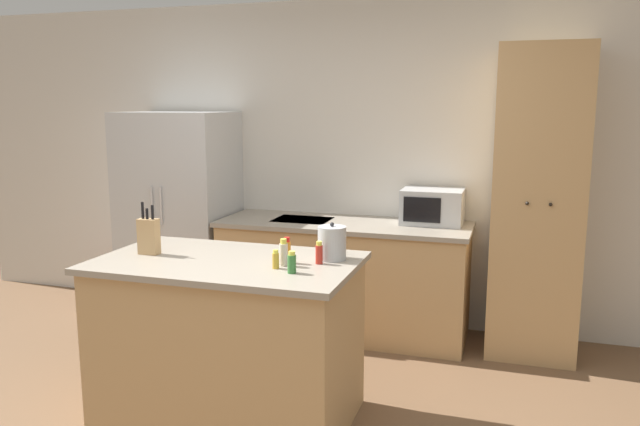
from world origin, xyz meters
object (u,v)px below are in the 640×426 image
(kettle, at_px, (332,243))
(refrigerator, at_px, (180,215))
(microwave, at_px, (432,206))
(spice_bottle_short_red, at_px, (284,253))
(fire_extinguisher, at_px, (129,283))
(pantry_cabinet, at_px, (537,203))
(knife_block, at_px, (149,236))
(spice_bottle_pale_salt, at_px, (319,253))
(spice_bottle_green_herb, at_px, (276,260))
(spice_bottle_tall_dark, at_px, (292,263))
(spice_bottle_amber_oil, at_px, (287,251))

(kettle, bearing_deg, refrigerator, 142.45)
(microwave, height_order, spice_bottle_short_red, microwave)
(microwave, relative_size, fire_extinguisher, 1.06)
(refrigerator, xyz_separation_m, pantry_cabinet, (2.84, 0.04, 0.23))
(pantry_cabinet, height_order, fire_extinguisher, pantry_cabinet)
(pantry_cabinet, bearing_deg, knife_block, -143.88)
(pantry_cabinet, xyz_separation_m, spice_bottle_pale_salt, (-1.15, -1.48, -0.10))
(spice_bottle_short_red, xyz_separation_m, spice_bottle_green_herb, (-0.02, -0.07, -0.02))
(spice_bottle_tall_dark, distance_m, spice_bottle_green_herb, 0.13)
(spice_bottle_tall_dark, xyz_separation_m, spice_bottle_short_red, (-0.09, 0.13, 0.01))
(spice_bottle_short_red, bearing_deg, microwave, 71.25)
(spice_bottle_amber_oil, height_order, spice_bottle_pale_salt, spice_bottle_amber_oil)
(refrigerator, relative_size, spice_bottle_amber_oil, 12.11)
(spice_bottle_tall_dark, distance_m, fire_extinguisher, 2.93)
(spice_bottle_pale_salt, bearing_deg, spice_bottle_amber_oil, -169.90)
(kettle, bearing_deg, microwave, 76.10)
(pantry_cabinet, xyz_separation_m, fire_extinguisher, (-3.43, 0.04, -0.90))
(spice_bottle_tall_dark, xyz_separation_m, spice_bottle_green_herb, (-0.11, 0.06, -0.01))
(refrigerator, bearing_deg, knife_block, -65.67)
(spice_bottle_amber_oil, xyz_separation_m, kettle, (0.21, 0.15, 0.03))
(spice_bottle_tall_dark, relative_size, spice_bottle_pale_salt, 0.93)
(spice_bottle_tall_dark, relative_size, spice_bottle_short_red, 0.78)
(pantry_cabinet, relative_size, kettle, 10.40)
(refrigerator, xyz_separation_m, spice_bottle_green_herb, (1.50, -1.61, 0.12))
(spice_bottle_short_red, height_order, spice_bottle_amber_oil, spice_bottle_short_red)
(microwave, relative_size, kettle, 2.16)
(spice_bottle_pale_salt, relative_size, fire_extinguisher, 0.29)
(spice_bottle_tall_dark, height_order, kettle, kettle)
(spice_bottle_pale_salt, distance_m, fire_extinguisher, 2.86)
(microwave, xyz_separation_m, spice_bottle_green_herb, (-0.59, -1.74, -0.04))
(spice_bottle_short_red, bearing_deg, spice_bottle_tall_dark, -53.67)
(refrigerator, height_order, fire_extinguisher, refrigerator)
(spice_bottle_green_herb, distance_m, kettle, 0.36)
(refrigerator, relative_size, spice_bottle_pale_salt, 13.88)
(spice_bottle_green_herb, xyz_separation_m, kettle, (0.23, 0.28, 0.05))
(refrigerator, bearing_deg, pantry_cabinet, 0.75)
(microwave, bearing_deg, spice_bottle_pale_salt, -104.23)
(spice_bottle_pale_salt, bearing_deg, kettle, 71.69)
(refrigerator, bearing_deg, spice_bottle_amber_oil, -44.18)
(spice_bottle_tall_dark, bearing_deg, pantry_cabinet, 54.33)
(pantry_cabinet, height_order, spice_bottle_short_red, pantry_cabinet)
(fire_extinguisher, bearing_deg, spice_bottle_tall_dark, -38.31)
(knife_block, bearing_deg, spice_bottle_short_red, -0.81)
(fire_extinguisher, bearing_deg, kettle, -31.23)
(knife_block, height_order, fire_extinguisher, knife_block)
(knife_block, distance_m, fire_extinguisher, 2.23)
(spice_bottle_amber_oil, relative_size, spice_bottle_pale_salt, 1.15)
(knife_block, bearing_deg, spice_bottle_tall_dark, -8.45)
(spice_bottle_amber_oil, distance_m, spice_bottle_pale_salt, 0.18)
(spice_bottle_green_herb, xyz_separation_m, spice_bottle_pale_salt, (0.19, 0.16, 0.01))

